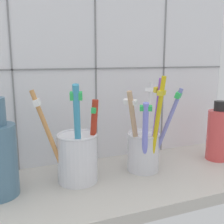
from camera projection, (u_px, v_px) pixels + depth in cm
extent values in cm
cube|color=#BCB7AD|center=(116.00, 184.00, 49.05)|extent=(64.00, 22.00, 2.00)
cube|color=white|center=(94.00, 62.00, 55.80)|extent=(64.00, 2.00, 45.00)
cube|color=gray|center=(12.00, 63.00, 49.01)|extent=(0.30, 0.20, 45.00)
cube|color=gray|center=(96.00, 63.00, 54.80)|extent=(0.30, 0.20, 45.00)
cube|color=gray|center=(164.00, 62.00, 60.59)|extent=(0.30, 0.20, 45.00)
cube|color=gray|center=(96.00, 69.00, 55.03)|extent=(64.00, 0.20, 0.30)
cylinder|color=silver|center=(78.00, 158.00, 47.56)|extent=(7.00, 7.00, 8.41)
torus|color=silver|center=(77.00, 135.00, 46.74)|extent=(7.15, 7.15, 0.50)
cylinder|color=#D18D4E|center=(50.00, 138.00, 45.22)|extent=(5.99, 2.24, 16.19)
cube|color=white|center=(37.00, 102.00, 43.83)|extent=(1.65, 2.59, 1.23)
cylinder|color=#B42C1A|center=(93.00, 140.00, 47.14)|extent=(2.39, 2.01, 14.19)
cube|color=green|center=(95.00, 110.00, 46.04)|extent=(1.85, 2.40, 0.96)
cylinder|color=#3B95BC|center=(78.00, 136.00, 43.84)|extent=(2.61, 5.47, 17.42)
cube|color=green|center=(76.00, 96.00, 40.88)|extent=(2.12, 1.64, 1.36)
cylinder|color=silver|center=(143.00, 152.00, 52.37)|extent=(6.11, 6.11, 7.19)
torus|color=silver|center=(144.00, 134.00, 51.67)|extent=(6.30, 6.30, 0.50)
cylinder|color=gold|center=(157.00, 126.00, 48.68)|extent=(2.31, 3.05, 18.08)
cube|color=yellow|center=(161.00, 93.00, 47.06)|extent=(2.13, 1.78, 0.95)
cylinder|color=#797CCC|center=(165.00, 131.00, 49.99)|extent=(4.65, 4.91, 16.00)
cube|color=green|center=(178.00, 95.00, 47.77)|extent=(2.28, 2.24, 1.22)
cylinder|color=silver|center=(148.00, 123.00, 55.04)|extent=(5.21, 5.89, 16.29)
cube|color=white|center=(151.00, 90.00, 56.05)|extent=(2.41, 2.25, 1.00)
cylinder|color=#9957DA|center=(156.00, 126.00, 50.12)|extent=(1.99, 3.14, 17.63)
cube|color=yellow|center=(160.00, 90.00, 48.31)|extent=(2.27, 1.46, 1.03)
cylinder|color=#7B7FEA|center=(145.00, 139.00, 48.43)|extent=(3.07, 4.59, 13.88)
cube|color=green|center=(146.00, 108.00, 45.78)|extent=(2.31, 1.84, 1.02)
cylinder|color=tan|center=(135.00, 133.00, 49.28)|extent=(4.95, 3.85, 15.72)
cube|color=white|center=(131.00, 102.00, 46.81)|extent=(2.23, 2.60, 1.02)
cylinder|color=#E04A49|center=(218.00, 135.00, 57.68)|extent=(4.62, 4.62, 10.62)
cylinder|color=black|center=(220.00, 106.00, 56.45)|extent=(2.54, 2.54, 2.00)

